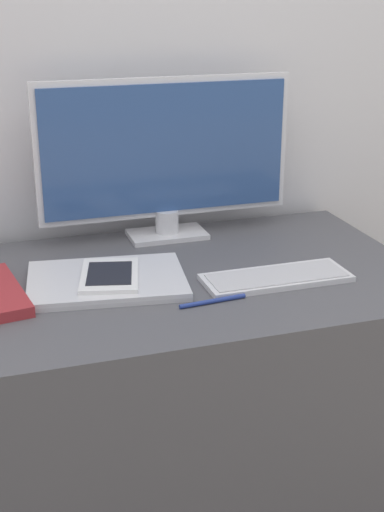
{
  "coord_description": "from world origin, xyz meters",
  "views": [
    {
      "loc": [
        -0.38,
        -1.17,
        1.33
      ],
      "look_at": [
        0.04,
        0.15,
        0.8
      ],
      "focal_mm": 50.0,
      "sensor_mm": 36.0,
      "label": 1
    }
  ],
  "objects_px": {
    "monitor": "(166,156)",
    "laptop": "(107,281)",
    "keyboard": "(276,278)",
    "pen": "(213,301)",
    "ereader": "(110,275)"
  },
  "relations": [
    {
      "from": "monitor",
      "to": "laptop",
      "type": "relative_size",
      "value": 1.76
    },
    {
      "from": "keyboard",
      "to": "pen",
      "type": "height_order",
      "value": "keyboard"
    },
    {
      "from": "ereader",
      "to": "monitor",
      "type": "bearing_deg",
      "value": 52.85
    },
    {
      "from": "laptop",
      "to": "pen",
      "type": "height_order",
      "value": "laptop"
    },
    {
      "from": "ereader",
      "to": "pen",
      "type": "distance_m",
      "value": 0.23
    },
    {
      "from": "keyboard",
      "to": "laptop",
      "type": "relative_size",
      "value": 0.89
    },
    {
      "from": "laptop",
      "to": "ereader",
      "type": "xyz_separation_m",
      "value": [
        0.01,
        -0.01,
        0.01
      ]
    },
    {
      "from": "monitor",
      "to": "pen",
      "type": "bearing_deg",
      "value": -93.18
    },
    {
      "from": "keyboard",
      "to": "pen",
      "type": "bearing_deg",
      "value": -158.0
    },
    {
      "from": "monitor",
      "to": "keyboard",
      "type": "bearing_deg",
      "value": -67.33
    },
    {
      "from": "monitor",
      "to": "ereader",
      "type": "distance_m",
      "value": 0.37
    },
    {
      "from": "monitor",
      "to": "laptop",
      "type": "distance_m",
      "value": 0.38
    },
    {
      "from": "monitor",
      "to": "ereader",
      "type": "xyz_separation_m",
      "value": [
        -0.2,
        -0.26,
        -0.18
      ]
    },
    {
      "from": "laptop",
      "to": "monitor",
      "type": "bearing_deg",
      "value": 51.46
    },
    {
      "from": "keyboard",
      "to": "ereader",
      "type": "bearing_deg",
      "value": 166.4
    }
  ]
}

